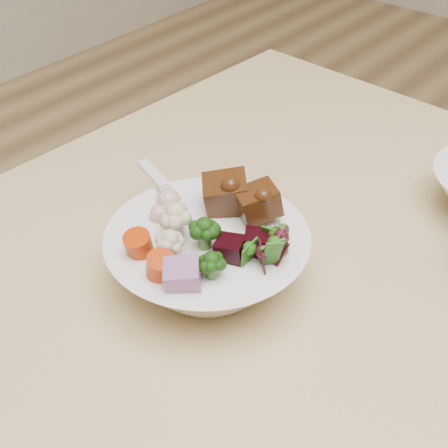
% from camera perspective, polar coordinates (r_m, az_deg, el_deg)
% --- Properties ---
extents(food_bowl, '(0.21, 0.21, 0.11)m').
position_cam_1_polar(food_bowl, '(0.65, -1.32, -2.86)').
color(food_bowl, white).
rests_on(food_bowl, dining_table).
extents(soup_spoon, '(0.11, 0.07, 0.02)m').
position_cam_1_polar(soup_spoon, '(0.69, -5.34, 2.70)').
color(soup_spoon, white).
rests_on(soup_spoon, food_bowl).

